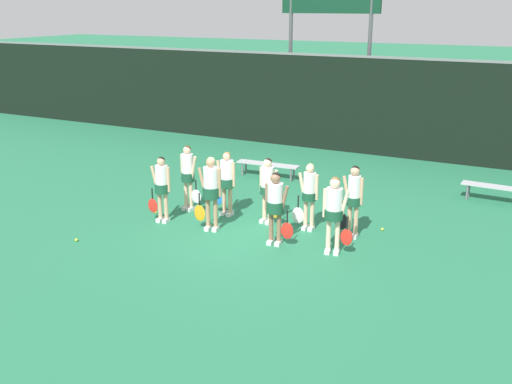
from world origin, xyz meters
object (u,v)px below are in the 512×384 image
Objects in this scene: player_5 at (227,178)px; player_4 at (188,173)px; player_1 at (211,187)px; tennis_ball_3 at (76,240)px; player_8 at (353,196)px; scoreboard at (330,9)px; player_6 at (268,186)px; tennis_ball_2 at (156,212)px; player_0 at (162,184)px; tennis_ball_4 at (382,229)px; player_3 at (334,208)px; tennis_ball_0 at (166,200)px; player_7 at (309,192)px; bench_courtside at (268,165)px; player_2 at (276,202)px; tennis_ball_1 at (336,231)px; bench_far at (501,189)px.

player_4 is at bearing -171.42° from player_5.
tennis_ball_3 is at bearing -150.61° from player_1.
player_1 is 3.27m from player_8.
scoreboard reaches higher than player_1.
player_6 is at bearing 35.17° from player_1.
tennis_ball_2 is (-0.96, -9.68, -4.88)m from scoreboard.
player_0 reaches higher than tennis_ball_2.
tennis_ball_4 is (0.53, 0.70, -0.94)m from player_8.
player_3 is 5.51m from tennis_ball_0.
player_7 is (-1.00, 1.07, -0.09)m from player_3.
bench_courtside is 1.18× the size of player_8.
player_2 reaches higher than tennis_ball_4.
tennis_ball_1 is 1.11m from tennis_ball_4.
player_8 is at bearing -2.61° from tennis_ball_0.
bench_far is 1.28× the size of player_7.
tennis_ball_0 is at bearing 110.09° from tennis_ball_2.
bench_far is 10.96m from tennis_ball_3.
player_1 is 3.03m from player_3.
bench_far is 5.70m from player_7.
tennis_ball_2 reaches higher than tennis_ball_0.
tennis_ball_2 is 0.99× the size of tennis_ball_3.
player_6 is 23.15× the size of tennis_ball_2.
player_7 reaches higher than bench_far.
bench_courtside is at bearing 125.98° from player_7.
tennis_ball_2 is (0.36, -0.98, 0.00)m from tennis_ball_0.
tennis_ball_1 is at bearing -125.35° from bench_far.
player_7 reaches higher than tennis_ball_4.
player_3 reaches higher than player_2.
player_3 is at bearing -4.11° from tennis_ball_2.
player_7 is (2.02, 1.06, -0.13)m from player_1.
player_1 is at bearing -31.99° from player_4.
player_8 is at bearing -1.28° from player_7.
player_6 reaches higher than tennis_ball_4.
tennis_ball_2 is at bearing -145.15° from bench_far.
player_5 reaches higher than tennis_ball_4.
player_8 reaches higher than player_6.
scoreboard reaches higher than player_2.
player_4 is 1.08m from player_5.
player_7 is 1.96m from tennis_ball_4.
bench_courtside is 1.23× the size of player_7.
player_4 is 26.43× the size of tennis_ball_1.
tennis_ball_4 is at bearing -35.43° from bench_courtside.
player_4 is 1.06× the size of player_7.
player_0 is at bearing -159.93° from tennis_ball_4.
tennis_ball_1 is at bearing 10.10° from tennis_ball_2.
scoreboard is 97.03× the size of tennis_ball_1.
bench_courtside is 6.67m from bench_far.
player_4 is 5.04m from tennis_ball_4.
bench_far is 29.18× the size of tennis_ball_2.
player_7 is at bearing 2.23° from player_5.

